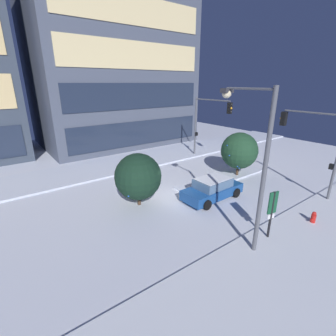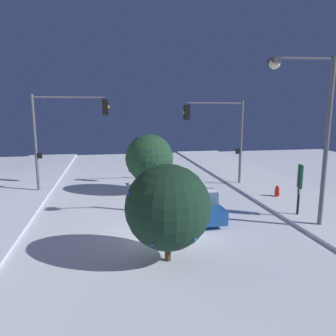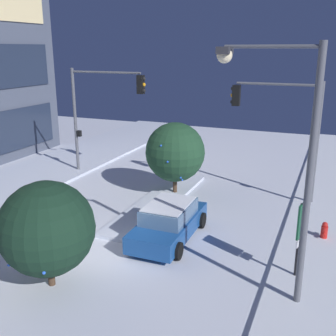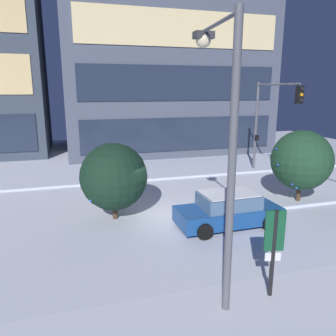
{
  "view_description": "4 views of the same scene",
  "coord_description": "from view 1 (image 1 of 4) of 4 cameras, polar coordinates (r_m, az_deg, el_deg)",
  "views": [
    {
      "loc": [
        -9.06,
        -12.33,
        7.58
      ],
      "look_at": [
        -0.19,
        -0.42,
        2.39
      ],
      "focal_mm": 26.05,
      "sensor_mm": 36.0,
      "label": 1
    },
    {
      "loc": [
        -12.34,
        2.27,
        5.29
      ],
      "look_at": [
        1.99,
        -0.41,
        2.6
      ],
      "focal_mm": 34.0,
      "sensor_mm": 36.0,
      "label": 2
    },
    {
      "loc": [
        -11.11,
        -7.52,
        7.31
      ],
      "look_at": [
        2.36,
        -1.9,
        2.99
      ],
      "focal_mm": 43.28,
      "sensor_mm": 36.0,
      "label": 3
    },
    {
      "loc": [
        -3.65,
        -13.93,
        5.76
      ],
      "look_at": [
        0.16,
        -0.86,
        2.5
      ],
      "focal_mm": 35.43,
      "sensor_mm": 36.0,
      "label": 4
    }
  ],
  "objects": [
    {
      "name": "office_tower_main",
      "position": [
        34.9,
        -13.87,
        30.2
      ],
      "size": [
        18.33,
        13.17,
        28.97
      ],
      "color": "#4C5466",
      "rests_on": "ground"
    },
    {
      "name": "decorated_tree_median",
      "position": [
        21.07,
        16.33,
        3.89
      ],
      "size": [
        3.07,
        3.02,
        3.78
      ],
      "color": "#473323",
      "rests_on": "ground"
    },
    {
      "name": "fire_hydrant",
      "position": [
        16.21,
        30.85,
        -10.07
      ],
      "size": [
        0.48,
        0.26,
        0.8
      ],
      "color": "red",
      "rests_on": "ground"
    },
    {
      "name": "car_near",
      "position": [
        17.06,
        10.35,
        -4.81
      ],
      "size": [
        4.55,
        2.11,
        1.49
      ],
      "rotation": [
        0.0,
        0.0,
        0.02
      ],
      "color": "#19478C",
      "rests_on": "ground"
    },
    {
      "name": "street_lamp_arched",
      "position": [
        11.23,
        19.04,
        4.42
      ],
      "size": [
        0.61,
        2.86,
        7.51
      ],
      "rotation": [
        0.0,
        0.0,
        1.48
      ],
      "color": "#565960",
      "rests_on": "ground"
    },
    {
      "name": "traffic_light_corner_near_right",
      "position": [
        19.33,
        30.89,
        6.04
      ],
      "size": [
        0.32,
        4.3,
        5.91
      ],
      "rotation": [
        0.0,
        0.0,
        1.57
      ],
      "color": "#565960",
      "rests_on": "ground"
    },
    {
      "name": "curb_strip_near",
      "position": [
        12.34,
        26.0,
        -20.55
      ],
      "size": [
        52.0,
        5.2,
        0.14
      ],
      "primitive_type": "cube",
      "color": "silver",
      "rests_on": "ground"
    },
    {
      "name": "curb_strip_far",
      "position": [
        24.04,
        -12.65,
        0.59
      ],
      "size": [
        52.0,
        5.2,
        0.14
      ],
      "primitive_type": "cube",
      "color": "silver",
      "rests_on": "ground"
    },
    {
      "name": "decorated_tree_left_of_median",
      "position": [
        15.55,
        -7.01,
        -2.02
      ],
      "size": [
        2.99,
        2.99,
        3.47
      ],
      "color": "#473323",
      "rests_on": "ground"
    },
    {
      "name": "traffic_light_corner_far_right",
      "position": [
        25.19,
        9.38,
        11.52
      ],
      "size": [
        0.32,
        4.79,
        6.23
      ],
      "rotation": [
        0.0,
        0.0,
        -1.57
      ],
      "color": "#565960",
      "rests_on": "ground"
    },
    {
      "name": "ground",
      "position": [
        17.07,
        -0.34,
        -7.09
      ],
      "size": [
        52.0,
        52.0,
        0.0
      ],
      "primitive_type": "plane",
      "color": "silver"
    },
    {
      "name": "parking_info_sign",
      "position": [
        13.19,
        23.11,
        -9.03
      ],
      "size": [
        0.55,
        0.17,
        2.65
      ],
      "rotation": [
        0.0,
        0.0,
        1.36
      ],
      "color": "black",
      "rests_on": "ground"
    },
    {
      "name": "median_strip",
      "position": [
        20.84,
        12.73,
        -2.35
      ],
      "size": [
        9.0,
        1.8,
        0.14
      ],
      "primitive_type": "cube",
      "color": "silver",
      "rests_on": "ground"
    }
  ]
}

